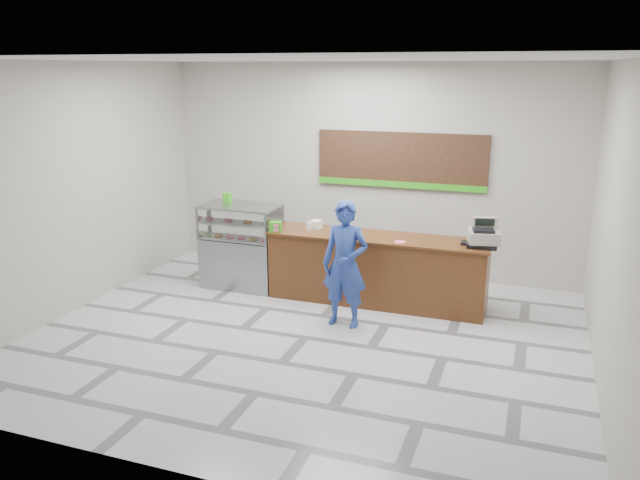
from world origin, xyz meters
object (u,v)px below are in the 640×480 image
(sales_counter, at_px, (377,269))
(display_case, at_px, (241,245))
(cash_register, at_px, (484,236))
(customer, at_px, (345,264))
(serving_tray, at_px, (347,232))

(sales_counter, bearing_deg, display_case, -179.99)
(cash_register, relative_size, customer, 0.29)
(sales_counter, relative_size, customer, 1.88)
(sales_counter, height_order, display_case, display_case)
(serving_tray, bearing_deg, cash_register, -20.36)
(customer, bearing_deg, sales_counter, 80.80)
(serving_tray, bearing_deg, sales_counter, -25.01)
(display_case, distance_m, cash_register, 3.75)
(sales_counter, height_order, cash_register, cash_register)
(cash_register, bearing_deg, serving_tray, 164.25)
(sales_counter, distance_m, customer, 1.03)
(sales_counter, relative_size, serving_tray, 8.69)
(sales_counter, height_order, customer, customer)
(serving_tray, bearing_deg, customer, -92.37)
(cash_register, height_order, serving_tray, cash_register)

